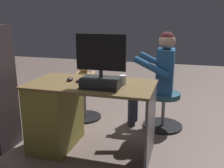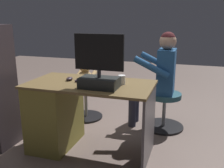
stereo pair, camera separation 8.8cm
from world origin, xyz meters
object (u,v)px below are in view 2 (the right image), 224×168
Objects in this scene: computer_mouse at (69,79)px; visitor_chair at (164,108)px; desk at (62,112)px; person at (159,73)px; cup at (122,80)px; tv_remote at (84,82)px; teddy_bear at (85,73)px; keyboard at (97,81)px; monitor at (99,72)px; office_chair_teddy at (86,99)px.

visitor_chair is (-0.91, -0.78, -0.50)m from computer_mouse.
desk is at bearing 24.53° from computer_mouse.
computer_mouse is 1.14m from person.
visitor_chair is (-0.35, -0.76, -0.52)m from cup.
tv_remote is 0.92m from teddy_bear.
visitor_chair is 0.46m from person.
keyboard is 1.07× the size of teddy_bear.
person is (-0.53, -0.77, -0.03)m from keyboard.
monitor is 5.19× the size of computer_mouse.
office_chair_teddy is 1.08m from visitor_chair.
visitor_chair is (-0.61, -0.77, -0.49)m from keyboard.
teddy_bear is 1.00m from person.
teddy_bear is (0.73, -0.78, -0.15)m from cup.
tv_remote is 0.12× the size of person.
monitor is at bearing 156.86° from computer_mouse.
visitor_chair is (-0.99, -0.82, -0.13)m from desk.
monitor is at bearing 65.58° from person.
teddy_bear reaches higher than visitor_chair.
teddy_bear is 1.14m from visitor_chair.
cup is 0.23× the size of teddy_bear.
teddy_bear is at bearing -38.37° from tv_remote.
keyboard is 0.83× the size of visitor_chair.
cup is 0.07× the size of person.
teddy_bear is at bearing -90.00° from office_chair_teddy.
tv_remote is at bearing 52.46° from person.
office_chair_teddy is at bearing 90.00° from teddy_bear.
monitor is 1.27m from office_chair_teddy.
tv_remote is (-0.27, 0.01, 0.36)m from desk.
desk is at bearing 5.03° from cup.
person is at bearing 179.13° from teddy_bear.
monitor is at bearing 120.29° from teddy_bear.
teddy_bear reaches higher than tv_remote.
computer_mouse reaches higher than keyboard.
monitor is 0.28m from tv_remote.
office_chair_teddy is (0.36, -0.83, -0.47)m from tv_remote.
monitor is 0.27m from cup.
teddy_bear is at bearing -78.05° from computer_mouse.
computer_mouse reaches higher than tv_remote.
computer_mouse is 0.19× the size of visitor_chair.
monitor is 1.08× the size of office_chair_teddy.
monitor reaches higher than office_chair_teddy.
tv_remote is at bearing 113.06° from teddy_bear.
keyboard is at bearing -177.43° from computer_mouse.
keyboard is (0.10, -0.18, -0.14)m from monitor.
keyboard is 4.65× the size of cup.
monitor is at bearing 118.20° from keyboard.
office_chair_teddy is at bearing -84.00° from desk.
visitor_chair is (-0.52, -0.95, -0.63)m from monitor.
computer_mouse reaches higher than desk.
teddy_bear is 0.77× the size of visitor_chair.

